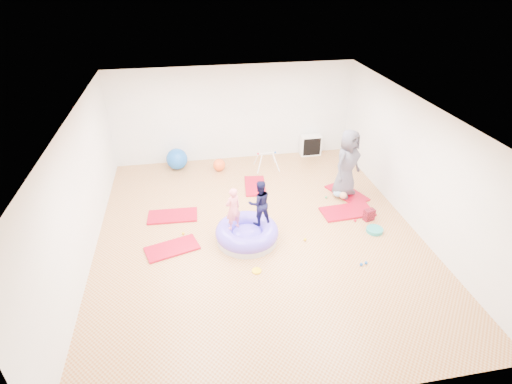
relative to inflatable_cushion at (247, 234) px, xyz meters
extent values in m
cube|color=tan|center=(0.29, 0.19, -0.17)|extent=(7.00, 8.00, 0.01)
cube|color=silver|center=(0.29, 0.19, 2.63)|extent=(7.00, 8.00, 0.01)
cube|color=silver|center=(0.29, 4.19, 1.23)|extent=(7.00, 0.01, 2.80)
cube|color=silver|center=(0.29, -3.81, 1.23)|extent=(7.00, 0.01, 2.80)
cube|color=silver|center=(-3.21, 0.19, 1.23)|extent=(0.01, 8.00, 2.80)
cube|color=silver|center=(3.79, 0.19, 1.23)|extent=(0.01, 8.00, 2.80)
cube|color=#AB0C16|center=(-1.61, -0.04, -0.15)|extent=(1.20, 0.84, 0.05)
cube|color=#AB0C16|center=(-1.60, 1.20, -0.14)|extent=(1.18, 0.63, 0.05)
cube|color=#AB0C16|center=(0.58, 2.28, -0.15)|extent=(0.65, 1.12, 0.04)
cube|color=#AB0C16|center=(2.55, 0.64, -0.14)|extent=(1.28, 0.69, 0.05)
cube|color=#AB0C16|center=(2.87, 1.48, -0.14)|extent=(0.93, 1.26, 0.05)
cylinder|color=silver|center=(0.00, 0.00, -0.09)|extent=(1.33, 1.33, 0.15)
torus|color=#6249ED|center=(0.00, 0.00, 0.05)|extent=(1.37, 1.37, 0.36)
ellipsoid|color=#6249ED|center=(0.00, 0.00, -0.04)|extent=(0.73, 0.73, 0.33)
imported|color=pink|center=(-0.28, 0.01, 0.71)|extent=(0.42, 0.37, 0.97)
imported|color=black|center=(0.29, 0.09, 0.74)|extent=(0.55, 0.45, 1.03)
imported|color=#484757|center=(2.75, 1.43, 0.75)|extent=(1.02, 0.94, 1.75)
ellipsoid|color=#7AA4C9|center=(2.62, 1.31, -0.01)|extent=(0.38, 0.25, 0.22)
sphere|color=tan|center=(2.62, 1.13, 0.02)|extent=(0.18, 0.18, 0.18)
sphere|color=yellow|center=(-1.37, 0.44, -0.14)|extent=(0.07, 0.07, 0.07)
sphere|color=red|center=(2.59, 0.24, -0.14)|extent=(0.07, 0.07, 0.07)
sphere|color=blue|center=(2.23, -1.22, -0.14)|extent=(0.07, 0.07, 0.07)
sphere|color=green|center=(2.27, 1.35, -0.14)|extent=(0.07, 0.07, 0.07)
sphere|color=blue|center=(0.53, 0.74, -0.14)|extent=(0.07, 0.07, 0.07)
sphere|color=yellow|center=(1.24, -0.26, -0.14)|extent=(0.07, 0.07, 0.07)
sphere|color=red|center=(-0.37, 0.09, -0.14)|extent=(0.07, 0.07, 0.07)
sphere|color=blue|center=(2.11, -1.24, -0.14)|extent=(0.07, 0.07, 0.07)
sphere|color=blue|center=(-1.45, 3.74, 0.14)|extent=(0.61, 0.61, 0.61)
sphere|color=#FE5F26|center=(-0.27, 3.40, 0.01)|extent=(0.35, 0.35, 0.35)
cylinder|color=white|center=(0.85, 3.05, 0.11)|extent=(0.19, 0.20, 0.51)
cylinder|color=white|center=(0.85, 3.48, 0.11)|extent=(0.19, 0.20, 0.51)
cylinder|color=white|center=(1.33, 3.05, 0.11)|extent=(0.19, 0.20, 0.51)
cylinder|color=white|center=(1.33, 3.48, 0.11)|extent=(0.19, 0.20, 0.51)
cylinder|color=white|center=(1.09, 3.27, 0.33)|extent=(0.50, 0.03, 0.03)
sphere|color=red|center=(0.84, 3.27, 0.33)|extent=(0.06, 0.06, 0.06)
sphere|color=blue|center=(1.34, 3.27, 0.33)|extent=(0.06, 0.06, 0.06)
cube|color=white|center=(2.63, 3.99, 0.15)|extent=(0.63, 0.31, 0.63)
cube|color=black|center=(2.63, 3.84, 0.15)|extent=(0.54, 0.02, 0.54)
cube|color=white|center=(2.63, 3.94, 0.15)|extent=(0.02, 0.21, 0.56)
cube|color=white|center=(2.63, 3.94, 0.15)|extent=(0.56, 0.21, 0.02)
cylinder|color=teal|center=(2.87, -0.21, -0.13)|extent=(0.37, 0.37, 0.08)
cube|color=#AC0F2A|center=(2.93, 0.25, -0.03)|extent=(0.27, 0.21, 0.28)
cylinder|color=yellow|center=(0.02, -1.04, -0.15)|extent=(0.19, 0.19, 0.03)
camera|label=1|loc=(-1.04, -6.91, 5.15)|focal=28.00mm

